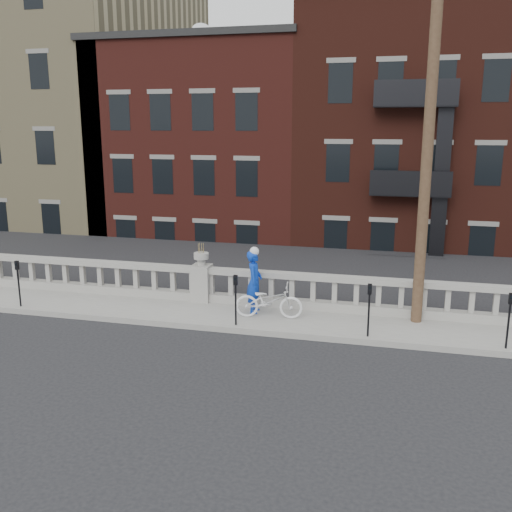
# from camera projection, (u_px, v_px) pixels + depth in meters

# --- Properties ---
(ground) EXTENTS (120.00, 120.00, 0.00)m
(ground) POSITION_uv_depth(u_px,v_px,m) (147.00, 356.00, 13.43)
(ground) COLOR black
(ground) RESTS_ON ground
(sidewalk) EXTENTS (32.00, 2.20, 0.15)m
(sidewalk) POSITION_uv_depth(u_px,v_px,m) (191.00, 313.00, 16.25)
(sidewalk) COLOR gray
(sidewalk) RESTS_ON ground
(balustrade) EXTENTS (28.00, 0.34, 1.03)m
(balustrade) POSITION_uv_depth(u_px,v_px,m) (202.00, 285.00, 17.02)
(balustrade) COLOR gray
(balustrade) RESTS_ON sidewalk
(planter_pedestal) EXTENTS (0.55, 0.55, 1.76)m
(planter_pedestal) POSITION_uv_depth(u_px,v_px,m) (202.00, 279.00, 16.97)
(planter_pedestal) COLOR gray
(planter_pedestal) RESTS_ON sidewalk
(lower_level) EXTENTS (80.00, 44.00, 20.80)m
(lower_level) POSITION_uv_depth(u_px,v_px,m) (315.00, 169.00, 34.47)
(lower_level) COLOR #605E59
(lower_level) RESTS_ON ground
(utility_pole) EXTENTS (1.60, 0.28, 10.00)m
(utility_pole) POSITION_uv_depth(u_px,v_px,m) (429.00, 128.00, 14.18)
(utility_pole) COLOR #422D1E
(utility_pole) RESTS_ON sidewalk
(parking_meter_a) EXTENTS (0.10, 0.09, 1.36)m
(parking_meter_a) POSITION_uv_depth(u_px,v_px,m) (18.00, 278.00, 16.40)
(parking_meter_a) COLOR black
(parking_meter_a) RESTS_ON sidewalk
(parking_meter_b) EXTENTS (0.10, 0.09, 1.36)m
(parking_meter_b) POSITION_uv_depth(u_px,v_px,m) (236.00, 294.00, 14.86)
(parking_meter_b) COLOR black
(parking_meter_b) RESTS_ON sidewalk
(parking_meter_c) EXTENTS (0.10, 0.09, 1.36)m
(parking_meter_c) POSITION_uv_depth(u_px,v_px,m) (369.00, 304.00, 14.06)
(parking_meter_c) COLOR black
(parking_meter_c) RESTS_ON sidewalk
(parking_meter_d) EXTENTS (0.10, 0.09, 1.36)m
(parking_meter_d) POSITION_uv_depth(u_px,v_px,m) (509.00, 314.00, 13.30)
(parking_meter_d) COLOR black
(parking_meter_d) RESTS_ON sidewalk
(bicycle) EXTENTS (1.90, 0.88, 0.96)m
(bicycle) POSITION_uv_depth(u_px,v_px,m) (269.00, 301.00, 15.51)
(bicycle) COLOR silver
(bicycle) RESTS_ON sidewalk
(cyclist) EXTENTS (0.48, 0.68, 1.77)m
(cyclist) POSITION_uv_depth(u_px,v_px,m) (254.00, 282.00, 15.91)
(cyclist) COLOR #0B34B0
(cyclist) RESTS_ON sidewalk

